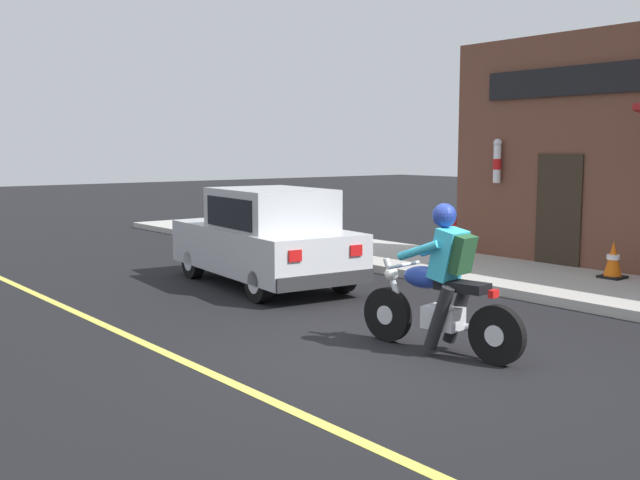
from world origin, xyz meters
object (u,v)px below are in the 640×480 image
Objects in this scene: traffic_cone at (613,260)px; fire_hydrant at (451,237)px; car_hatchback at (265,238)px; motorcycle_with_rider at (441,291)px.

fire_hydrant is (-0.48, 2.96, 0.14)m from traffic_cone.
traffic_cone is 0.68× the size of fire_hydrant.
car_hatchback is 3.82m from fire_hydrant.
car_hatchback is 6.56× the size of traffic_cone.
motorcycle_with_rider is 0.51× the size of car_hatchback.
motorcycle_with_rider is at bearing -169.72° from traffic_cone.
motorcycle_with_rider reaches higher than fire_hydrant.
motorcycle_with_rider is 6.00m from fire_hydrant.
fire_hydrant reaches higher than traffic_cone.
fire_hydrant is (3.77, -0.60, -0.19)m from car_hatchback.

